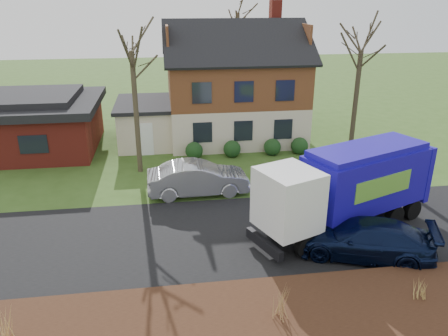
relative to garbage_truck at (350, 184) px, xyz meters
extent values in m
plane|color=#34511B|center=(-4.67, 0.02, -2.07)|extent=(120.00, 120.00, 0.00)
cube|color=black|center=(-4.67, 0.02, -2.06)|extent=(80.00, 7.00, 0.02)
cube|color=black|center=(-4.67, -5.28, -1.92)|extent=(80.00, 3.50, 0.30)
cube|color=beige|center=(-2.67, 14.02, -0.72)|extent=(9.00, 7.50, 2.70)
cube|color=#502416|center=(-2.67, 14.02, 2.03)|extent=(9.00, 7.50, 2.80)
cube|color=maroon|center=(0.33, 15.02, 6.39)|extent=(0.70, 0.90, 1.60)
cube|color=beige|center=(-8.87, 13.52, -0.77)|extent=(3.50, 5.50, 2.60)
cube|color=black|center=(-8.87, 13.52, 0.65)|extent=(3.90, 5.90, 0.24)
cube|color=maroon|center=(-16.67, 13.02, -0.67)|extent=(9.00, 7.50, 2.80)
cube|color=black|center=(-16.67, 13.02, 0.98)|extent=(9.80, 8.20, 0.50)
cube|color=black|center=(-16.67, 13.02, 1.43)|extent=(7.00, 6.00, 0.40)
cylinder|color=black|center=(-2.48, -2.02, -1.61)|extent=(0.97, 0.64, 0.92)
cylinder|color=black|center=(-3.19, -0.29, -1.61)|extent=(0.97, 0.64, 0.92)
cylinder|color=black|center=(2.20, -0.11, -1.61)|extent=(0.97, 0.64, 0.92)
cylinder|color=black|center=(1.49, 1.62, -1.61)|extent=(0.97, 0.64, 0.92)
cylinder|color=black|center=(3.27, 0.33, -1.61)|extent=(0.97, 0.64, 0.92)
cylinder|color=black|center=(2.56, 2.05, -1.61)|extent=(0.97, 0.64, 0.92)
cube|color=black|center=(0.04, 0.02, -1.32)|extent=(7.46, 3.87, 0.31)
cube|color=white|center=(-3.04, -1.24, 0.06)|extent=(2.73, 2.82, 2.39)
cube|color=black|center=(-3.94, -1.61, 0.19)|extent=(0.80, 1.83, 0.80)
cube|color=black|center=(-4.03, -1.64, -1.58)|extent=(1.04, 2.14, 0.40)
cube|color=#170C9B|center=(0.82, 0.33, 0.06)|extent=(6.01, 4.16, 2.39)
cube|color=#170C9B|center=(0.82, 0.33, 1.39)|extent=(5.66, 3.82, 0.27)
cube|color=#170C9B|center=(3.49, 1.42, -0.03)|extent=(1.14, 2.21, 2.57)
cube|color=#5C9932|center=(1.12, -0.76, 0.15)|extent=(2.97, 1.24, 0.89)
cube|color=#5C9932|center=(0.27, 1.33, 0.15)|extent=(2.97, 1.24, 0.89)
imported|color=#ACB0B4|center=(-6.06, 4.41, -1.22)|extent=(5.20, 1.98, 1.69)
imported|color=black|center=(-0.22, -2.25, -1.32)|extent=(5.59, 3.86, 1.50)
cylinder|color=#413727|center=(-9.13, 7.98, 1.33)|extent=(0.28, 0.28, 6.80)
cylinder|color=#382F21|center=(4.07, 9.02, 1.19)|extent=(0.30, 0.30, 6.52)
cylinder|color=#3E3025|center=(-0.82, 23.44, 2.02)|extent=(0.31, 0.31, 8.17)
cone|color=tan|center=(-12.26, -5.42, -1.27)|extent=(0.04, 0.04, 1.01)
cone|color=tan|center=(-12.43, -5.42, -1.27)|extent=(0.04, 0.04, 1.01)
cone|color=tan|center=(-12.09, -5.42, -1.27)|extent=(0.04, 0.04, 1.01)
cone|color=tan|center=(-12.26, -5.28, -1.27)|extent=(0.04, 0.04, 1.01)
cone|color=tan|center=(-12.26, -5.55, -1.27)|extent=(0.04, 0.04, 1.01)
cone|color=#9C7345|center=(-4.40, -5.58, -1.25)|extent=(0.04, 0.04, 1.04)
cone|color=#9C7345|center=(-4.56, -5.58, -1.25)|extent=(0.04, 0.04, 1.04)
cone|color=#9C7345|center=(-4.23, -5.58, -1.25)|extent=(0.04, 0.04, 1.04)
cone|color=#9C7345|center=(-4.40, -5.45, -1.25)|extent=(0.04, 0.04, 1.04)
cone|color=#9C7345|center=(-4.40, -5.71, -1.25)|extent=(0.04, 0.04, 1.04)
cone|color=tan|center=(0.28, -5.29, -1.37)|extent=(0.04, 0.04, 0.79)
cone|color=tan|center=(0.14, -5.29, -1.37)|extent=(0.04, 0.04, 0.79)
cone|color=tan|center=(0.42, -5.29, -1.37)|extent=(0.04, 0.04, 0.79)
cone|color=tan|center=(0.28, -5.18, -1.37)|extent=(0.04, 0.04, 0.79)
cone|color=tan|center=(0.28, -5.40, -1.37)|extent=(0.04, 0.04, 0.79)
camera|label=1|loc=(-7.63, -15.98, 7.34)|focal=35.00mm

